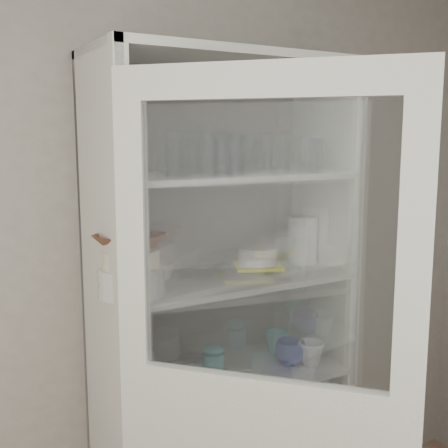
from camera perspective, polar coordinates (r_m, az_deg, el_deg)
wall_back at (r=2.30m, az=-7.16°, el=-3.70°), size 3.60×0.02×2.60m
pantry_cabinet at (r=2.35m, az=-0.78°, el=-12.55°), size 1.00×0.45×2.10m
tumbler_0 at (r=1.88m, az=-4.78°, el=7.05°), size 0.10×0.10×0.16m
tumbler_1 at (r=1.93m, az=-1.61°, el=6.81°), size 0.08×0.08×0.14m
tumbler_2 at (r=1.97m, az=-0.15°, el=7.13°), size 0.10×0.10×0.15m
tumbler_3 at (r=1.97m, az=1.05°, el=6.94°), size 0.09×0.09×0.14m
tumbler_4 at (r=2.12m, az=5.76°, el=7.11°), size 0.07×0.07×0.15m
tumbler_5 at (r=2.16m, az=8.80°, el=6.90°), size 0.08×0.08×0.13m
tumbler_6 at (r=2.23m, az=9.37°, el=6.89°), size 0.08×0.08×0.13m
tumbler_7 at (r=1.98m, az=-10.72°, el=6.76°), size 0.07×0.07×0.14m
tumbler_8 at (r=2.07m, az=-3.64°, el=7.15°), size 0.09×0.09×0.15m
tumbler_9 at (r=2.04m, az=-3.55°, el=6.91°), size 0.07×0.07×0.13m
tumbler_10 at (r=2.21m, az=2.45°, el=7.17°), size 0.09×0.09×0.14m
tumbler_11 at (r=2.15m, az=1.17°, el=7.20°), size 0.08×0.08×0.15m
goblet_0 at (r=2.05m, az=-10.66°, el=7.01°), size 0.07×0.07×0.15m
goblet_1 at (r=2.18m, az=-2.83°, el=7.69°), size 0.08×0.08×0.18m
goblet_2 at (r=2.25m, az=-0.22°, el=7.74°), size 0.08×0.08×0.18m
goblet_3 at (r=2.33m, az=4.07°, el=7.47°), size 0.07×0.07×0.16m
plate_stack_front at (r=1.95m, az=-9.37°, el=-5.75°), size 0.23×0.23×0.10m
plate_stack_back at (r=2.20m, az=-8.06°, el=-4.60°), size 0.21×0.21×0.06m
cream_bowl at (r=1.93m, az=-9.43°, el=-3.47°), size 0.21×0.21×0.06m
terracotta_bowl at (r=1.92m, az=-9.47°, el=-1.80°), size 0.29×0.29×0.05m
glass_platter at (r=2.26m, az=3.42°, el=-4.61°), size 0.44×0.44×0.02m
yellow_trivet at (r=2.26m, az=3.43°, el=-4.20°), size 0.24×0.24×0.01m
white_ramekin at (r=2.25m, az=3.44°, el=-3.21°), size 0.18×0.18×0.07m
grey_bowl_stack at (r=2.43m, az=7.99°, el=-1.57°), size 0.12×0.12×0.20m
mug_blue at (r=2.41m, az=6.75°, el=-12.80°), size 0.16×0.16×0.10m
mug_teal at (r=2.51m, az=5.37°, el=-11.87°), size 0.11×0.11×0.10m
mug_white at (r=2.40m, az=8.81°, el=-12.88°), size 0.12×0.12×0.10m
teal_jar at (r=2.29m, az=-1.08°, el=-13.82°), size 0.09×0.09×0.11m
measuring_cups at (r=2.16m, az=-6.05°, el=-16.25°), size 0.11×0.11×0.04m
white_canister at (r=2.18m, az=-8.59°, el=-14.65°), size 0.13×0.13×0.14m
tin_box at (r=2.64m, az=6.80°, el=-20.81°), size 0.22×0.16×0.07m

